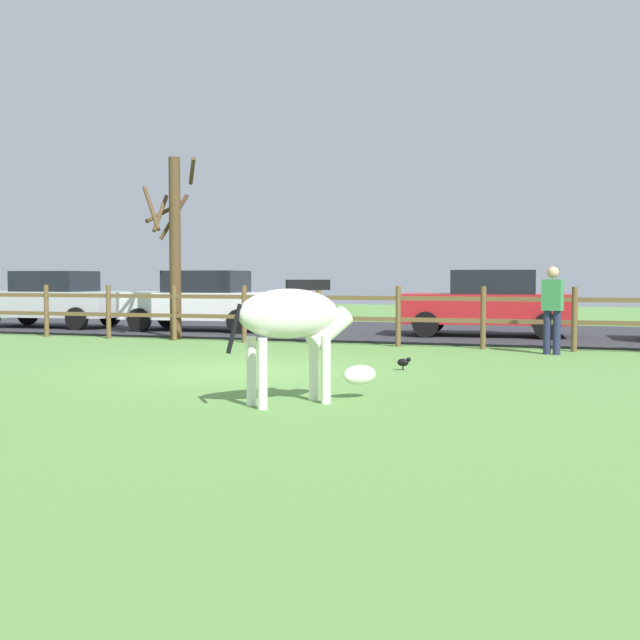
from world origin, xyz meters
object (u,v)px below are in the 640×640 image
object	(u,v)px
parked_car_silver	(52,299)
visitor_near_fence	(552,306)
crow_on_grass	(404,362)
parked_car_red	(488,302)
bare_tree	(174,242)
zebra	(296,323)
parked_car_white	(203,300)

from	to	relation	value
parked_car_silver	visitor_near_fence	bearing A→B (deg)	-13.43
crow_on_grass	parked_car_red	distance (m)	7.22
parked_car_red	crow_on_grass	bearing A→B (deg)	-93.15
crow_on_grass	parked_car_silver	size ratio (longest dim) A/B	0.05
bare_tree	parked_car_silver	world-z (taller)	bare_tree
bare_tree	parked_car_silver	bearing A→B (deg)	156.92
parked_car_silver	visitor_near_fence	size ratio (longest dim) A/B	2.49
parked_car_red	bare_tree	bearing A→B (deg)	-158.71
zebra	visitor_near_fence	xyz separation A→B (m)	(2.45, 7.08, -0.02)
zebra	crow_on_grass	size ratio (longest dim) A/B	7.29
bare_tree	crow_on_grass	xyz separation A→B (m)	(6.49, -4.49, -2.12)
zebra	bare_tree	bearing A→B (deg)	126.63
parked_car_white	zebra	bearing A→B (deg)	-58.07
parked_car_red	parked_car_silver	world-z (taller)	same
parked_car_red	visitor_near_fence	distance (m)	4.12
bare_tree	visitor_near_fence	xyz separation A→B (m)	(8.52, -1.09, -1.34)
parked_car_white	parked_car_red	bearing A→B (deg)	3.35
bare_tree	visitor_near_fence	world-z (taller)	bare_tree
bare_tree	parked_car_red	size ratio (longest dim) A/B	1.02
parked_car_red	parked_car_silver	bearing A→B (deg)	-177.41
zebra	visitor_near_fence	bearing A→B (deg)	70.94
crow_on_grass	zebra	bearing A→B (deg)	-96.31
parked_car_white	parked_car_red	distance (m)	7.31
parked_car_silver	visitor_near_fence	xyz separation A→B (m)	(13.56, -3.24, 0.06)
crow_on_grass	parked_car_white	size ratio (longest dim) A/B	0.05
bare_tree	visitor_near_fence	bearing A→B (deg)	-7.31
bare_tree	parked_car_white	size ratio (longest dim) A/B	1.02
parked_car_white	parked_car_silver	world-z (taller)	same
zebra	parked_car_white	xyz separation A→B (m)	(-6.50, 10.43, -0.08)
zebra	parked_car_silver	size ratio (longest dim) A/B	0.38
crow_on_grass	parked_car_white	distance (m)	9.68
crow_on_grass	visitor_near_fence	distance (m)	4.04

